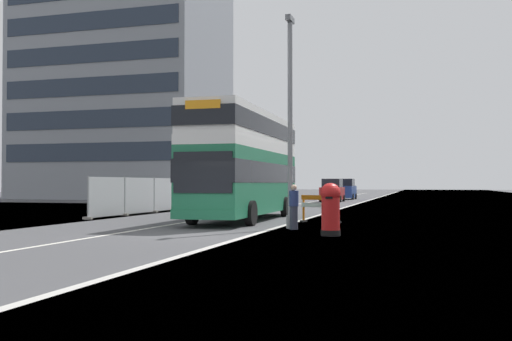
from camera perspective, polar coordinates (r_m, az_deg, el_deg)
The scene contains 12 objects.
ground at distance 19.05m, azimuth -4.87°, elevation -6.45°, with size 140.00×280.00×0.10m.
double_decker_bus at distance 26.64m, azimuth -1.10°, elevation 0.71°, with size 2.97×11.35×4.87m.
lamppost_foreground at distance 21.63m, azimuth 3.35°, elevation 4.13°, with size 0.29×0.70×7.87m.
red_pillar_postbox at distance 18.84m, azimuth 7.30°, elevation -3.54°, with size 0.65×0.65×1.69m.
roadworks_barrier at distance 25.00m, azimuth 6.30°, elevation -3.38°, with size 1.80×0.90×1.17m.
construction_site_fence at distance 37.11m, azimuth -7.63°, elevation -2.33°, with size 0.44×20.60×2.03m.
car_oncoming_near at distance 46.15m, azimuth -0.28°, elevation -2.13°, with size 2.05×4.52×2.08m.
car_receding_mid at distance 53.26m, azimuth 7.47°, elevation -2.00°, with size 1.94×3.90×2.08m.
car_receding_far at distance 61.36m, azimuth 8.72°, elevation -1.87°, with size 2.06×4.20×2.14m.
bare_tree_far_verge_near at distance 67.98m, azimuth -4.33°, elevation -0.39°, with size 3.11×2.79×5.39m.
pedestrian_at_kerb at distance 21.13m, azimuth 3.72°, elevation -3.59°, with size 0.34×0.34×1.63m.
backdrop_office_block at distance 68.16m, azimuth -12.69°, elevation 8.58°, with size 20.87×14.75×26.54m.
Camera 1 is at (7.40, -17.59, 1.68)m, focal length 40.90 mm.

